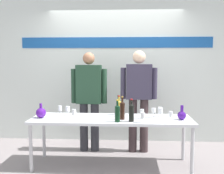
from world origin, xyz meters
name	(u,v)px	position (x,y,z in m)	size (l,w,h in m)	color
ground_plane	(111,165)	(0.00, 0.00, 0.00)	(10.00, 10.00, 0.00)	gray
back_wall	(116,63)	(0.00, 1.30, 1.50)	(5.14, 0.11, 3.00)	white
display_table	(111,122)	(0.00, 0.00, 0.67)	(2.34, 0.68, 0.72)	white
decanter_blue_left	(41,113)	(-1.03, -0.05, 0.80)	(0.15, 0.15, 0.22)	#501891
decanter_blue_right	(182,115)	(1.01, -0.05, 0.79)	(0.12, 0.12, 0.21)	#43158B
presenter_left	(89,95)	(-0.42, 0.64, 0.97)	(0.61, 0.22, 1.69)	#2E2E34
presenter_right	(139,94)	(0.42, 0.64, 1.00)	(0.62, 0.22, 1.72)	#3D2E30
wine_bottle_0	(117,113)	(0.10, -0.24, 0.85)	(0.07, 0.07, 0.31)	black
wine_bottle_1	(119,106)	(0.10, 0.24, 0.85)	(0.07, 0.07, 0.30)	black
wine_bottle_2	(131,112)	(0.29, -0.20, 0.86)	(0.07, 0.07, 0.32)	black
wine_bottle_3	(122,110)	(0.16, -0.08, 0.86)	(0.07, 0.07, 0.33)	black
wine_bottle_4	(119,108)	(0.11, 0.09, 0.86)	(0.07, 0.07, 0.32)	gold
wine_glass_left_0	(74,112)	(-0.52, -0.19, 0.84)	(0.06, 0.06, 0.16)	white
wine_glass_left_1	(68,109)	(-0.68, 0.13, 0.82)	(0.06, 0.06, 0.14)	white
wine_glass_left_2	(60,108)	(-0.82, 0.22, 0.81)	(0.06, 0.06, 0.14)	white
wine_glass_right_0	(161,111)	(0.71, -0.03, 0.84)	(0.06, 0.06, 0.16)	white
wine_glass_right_1	(160,110)	(0.72, 0.13, 0.83)	(0.07, 0.07, 0.15)	white
wine_glass_right_2	(143,116)	(0.44, -0.27, 0.82)	(0.06, 0.06, 0.14)	white
wine_glass_right_3	(142,112)	(0.45, 0.00, 0.82)	(0.06, 0.06, 0.14)	white
wine_glass_right_4	(153,110)	(0.62, 0.06, 0.83)	(0.06, 0.06, 0.14)	white
wine_glass_right_5	(171,114)	(0.83, -0.15, 0.82)	(0.06, 0.06, 0.14)	white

